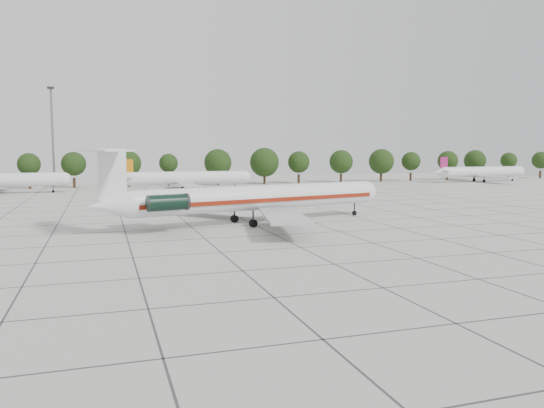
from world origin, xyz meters
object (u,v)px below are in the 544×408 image
(bg_airliner_c, at_px, (187,178))
(floodlight_mast, at_px, (52,131))
(bg_airliner_e, at_px, (482,172))
(main_airliner, at_px, (248,198))

(bg_airliner_c, distance_m, floodlight_mast, 41.06)
(bg_airliner_c, relative_size, bg_airliner_e, 1.00)
(main_airliner, bearing_deg, bg_airliner_e, 22.45)
(floodlight_mast, bearing_deg, bg_airliner_c, -39.29)
(bg_airliner_e, bearing_deg, bg_airliner_c, -175.25)
(main_airliner, distance_m, bg_airliner_e, 110.85)
(bg_airliner_e, bearing_deg, main_airliner, -144.00)
(main_airliner, xyz_separation_m, bg_airliner_c, (1.23, 57.82, -0.51))
(bg_airliner_c, height_order, bg_airliner_e, same)
(main_airliner, distance_m, floodlight_mast, 88.50)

